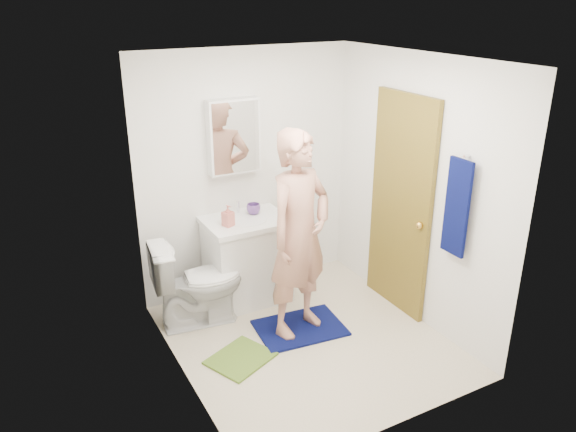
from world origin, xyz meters
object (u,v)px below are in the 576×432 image
object	(u,v)px
medicine_cabinet	(234,136)
toothbrush_cup	(253,209)
man	(299,235)
towel	(457,208)
vanity_cabinet	(247,262)
toilet	(198,282)
soap_dispenser	(228,216)

from	to	relation	value
medicine_cabinet	toothbrush_cup	distance (m)	0.72
man	toothbrush_cup	bearing A→B (deg)	75.71
towel	vanity_cabinet	bearing A→B (deg)	128.47
vanity_cabinet	toilet	world-z (taller)	toilet
toilet	man	bearing A→B (deg)	-119.39
vanity_cabinet	man	bearing A→B (deg)	-77.14
towel	man	world-z (taller)	man
toilet	man	world-z (taller)	man
vanity_cabinet	toilet	xyz separation A→B (m)	(-0.58, -0.18, 0.01)
medicine_cabinet	man	size ratio (longest dim) A/B	0.38
toothbrush_cup	man	size ratio (longest dim) A/B	0.07
medicine_cabinet	towel	xyz separation A→B (m)	(1.18, -1.71, -0.35)
vanity_cabinet	toilet	distance (m)	0.60
soap_dispenser	medicine_cabinet	bearing A→B (deg)	54.82
towel	toilet	distance (m)	2.34
vanity_cabinet	towel	distance (m)	2.08
towel	man	distance (m)	1.30
soap_dispenser	toilet	bearing A→B (deg)	-163.10
toilet	medicine_cabinet	bearing A→B (deg)	-47.65
vanity_cabinet	man	size ratio (longest dim) A/B	0.44
soap_dispenser	man	xyz separation A→B (m)	(0.38, -0.66, -0.02)
medicine_cabinet	soap_dispenser	xyz separation A→B (m)	(-0.21, -0.30, -0.65)
medicine_cabinet	towel	world-z (taller)	medicine_cabinet
medicine_cabinet	toothbrush_cup	xyz separation A→B (m)	(0.12, -0.14, -0.70)
toothbrush_cup	man	xyz separation A→B (m)	(0.05, -0.81, 0.03)
soap_dispenser	man	bearing A→B (deg)	-60.27
medicine_cabinet	toothbrush_cup	world-z (taller)	medicine_cabinet
vanity_cabinet	medicine_cabinet	distance (m)	1.22
medicine_cabinet	toothbrush_cup	bearing A→B (deg)	-50.62
vanity_cabinet	soap_dispenser	world-z (taller)	soap_dispenser
soap_dispenser	vanity_cabinet	bearing A→B (deg)	18.99
medicine_cabinet	towel	size ratio (longest dim) A/B	0.87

